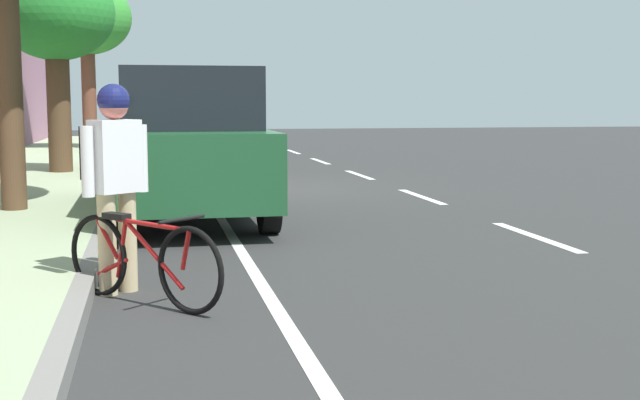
{
  "coord_description": "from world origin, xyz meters",
  "views": [
    {
      "loc": [
        1.65,
        15.1,
        1.58
      ],
      "look_at": [
        0.54,
        9.66,
        0.92
      ],
      "focal_mm": 46.77,
      "sensor_mm": 36.0,
      "label": 1
    }
  ],
  "objects_px": {
    "parked_pickup_tan_nearest": "(168,122)",
    "street_tree_mid_block": "(56,17)",
    "parked_sedan_red_second": "(168,141)",
    "cyclist_with_backpack": "(113,166)",
    "bicycle_at_curb": "(142,259)",
    "street_tree_near_cyclist": "(87,20)",
    "parked_suv_green_mid": "(188,143)"
  },
  "relations": [
    {
      "from": "cyclist_with_backpack",
      "to": "street_tree_mid_block",
      "type": "relative_size",
      "value": 0.42
    },
    {
      "from": "street_tree_mid_block",
      "to": "parked_suv_green_mid",
      "type": "bearing_deg",
      "value": 109.98
    },
    {
      "from": "parked_suv_green_mid",
      "to": "bicycle_at_curb",
      "type": "relative_size",
      "value": 3.66
    },
    {
      "from": "bicycle_at_curb",
      "to": "street_tree_mid_block",
      "type": "relative_size",
      "value": 0.31
    },
    {
      "from": "parked_sedan_red_second",
      "to": "street_tree_mid_block",
      "type": "relative_size",
      "value": 1.09
    },
    {
      "from": "parked_sedan_red_second",
      "to": "cyclist_with_backpack",
      "type": "xyz_separation_m",
      "value": [
        0.68,
        10.86,
        0.3
      ]
    },
    {
      "from": "parked_pickup_tan_nearest",
      "to": "street_tree_mid_block",
      "type": "relative_size",
      "value": 1.31
    },
    {
      "from": "parked_pickup_tan_nearest",
      "to": "street_tree_near_cyclist",
      "type": "height_order",
      "value": "street_tree_near_cyclist"
    },
    {
      "from": "parked_pickup_tan_nearest",
      "to": "bicycle_at_curb",
      "type": "height_order",
      "value": "parked_pickup_tan_nearest"
    },
    {
      "from": "parked_pickup_tan_nearest",
      "to": "bicycle_at_curb",
      "type": "bearing_deg",
      "value": 88.17
    },
    {
      "from": "parked_sedan_red_second",
      "to": "street_tree_mid_block",
      "type": "height_order",
      "value": "street_tree_mid_block"
    },
    {
      "from": "street_tree_mid_block",
      "to": "cyclist_with_backpack",
      "type": "bearing_deg",
      "value": 97.95
    },
    {
      "from": "street_tree_near_cyclist",
      "to": "street_tree_mid_block",
      "type": "distance_m",
      "value": 8.85
    },
    {
      "from": "parked_suv_green_mid",
      "to": "cyclist_with_backpack",
      "type": "height_order",
      "value": "parked_suv_green_mid"
    },
    {
      "from": "parked_pickup_tan_nearest",
      "to": "parked_suv_green_mid",
      "type": "distance_m",
      "value": 16.32
    },
    {
      "from": "parked_sedan_red_second",
      "to": "parked_pickup_tan_nearest",
      "type": "bearing_deg",
      "value": -91.23
    },
    {
      "from": "parked_sedan_red_second",
      "to": "street_tree_mid_block",
      "type": "xyz_separation_m",
      "value": [
        2.14,
        0.35,
        2.49
      ]
    },
    {
      "from": "cyclist_with_backpack",
      "to": "parked_pickup_tan_nearest",
      "type": "bearing_deg",
      "value": -92.46
    },
    {
      "from": "parked_suv_green_mid",
      "to": "street_tree_near_cyclist",
      "type": "distance_m",
      "value": 15.51
    },
    {
      "from": "bicycle_at_curb",
      "to": "cyclist_with_backpack",
      "type": "height_order",
      "value": "cyclist_with_backpack"
    },
    {
      "from": "parked_sedan_red_second",
      "to": "street_tree_near_cyclist",
      "type": "height_order",
      "value": "street_tree_near_cyclist"
    },
    {
      "from": "parked_pickup_tan_nearest",
      "to": "street_tree_near_cyclist",
      "type": "bearing_deg",
      "value": 28.38
    },
    {
      "from": "parked_pickup_tan_nearest",
      "to": "street_tree_mid_block",
      "type": "height_order",
      "value": "street_tree_mid_block"
    },
    {
      "from": "street_tree_near_cyclist",
      "to": "street_tree_mid_block",
      "type": "bearing_deg",
      "value": 90.0
    },
    {
      "from": "street_tree_near_cyclist",
      "to": "bicycle_at_curb",
      "type": "bearing_deg",
      "value": 94.86
    },
    {
      "from": "bicycle_at_curb",
      "to": "cyclist_with_backpack",
      "type": "distance_m",
      "value": 0.86
    },
    {
      "from": "cyclist_with_backpack",
      "to": "bicycle_at_curb",
      "type": "bearing_deg",
      "value": 114.47
    },
    {
      "from": "parked_suv_green_mid",
      "to": "bicycle_at_curb",
      "type": "bearing_deg",
      "value": 83.01
    },
    {
      "from": "parked_sedan_red_second",
      "to": "street_tree_near_cyclist",
      "type": "xyz_separation_m",
      "value": [
        2.14,
        -8.47,
        3.25
      ]
    },
    {
      "from": "parked_pickup_tan_nearest",
      "to": "street_tree_mid_block",
      "type": "xyz_separation_m",
      "value": [
        2.35,
        10.09,
        2.34
      ]
    },
    {
      "from": "cyclist_with_backpack",
      "to": "street_tree_mid_block",
      "type": "bearing_deg",
      "value": -82.05
    },
    {
      "from": "parked_suv_green_mid",
      "to": "street_tree_mid_block",
      "type": "height_order",
      "value": "street_tree_mid_block"
    }
  ]
}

